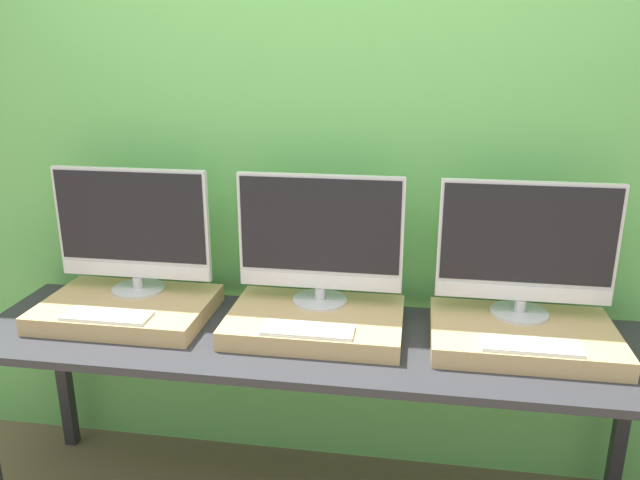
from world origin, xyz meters
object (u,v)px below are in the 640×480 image
monitor_center (320,238)px  keyboard_right (531,345)px  keyboard_center (308,330)px  keyboard_left (107,315)px  monitor_left (133,229)px  monitor_right (526,248)px

monitor_center → keyboard_right: monitor_center is taller
monitor_center → keyboard_center: monitor_center is taller
keyboard_left → monitor_center: 0.82m
keyboard_center → keyboard_right: (0.74, 0.00, 0.00)m
keyboard_left → keyboard_center: 0.74m
monitor_left → monitor_right: size_ratio=1.00×
monitor_center → monitor_right: bearing=0.0°
keyboard_center → keyboard_right: size_ratio=1.00×
monitor_center → keyboard_center: size_ratio=1.94×
monitor_right → keyboard_left: bearing=-170.0°
keyboard_left → keyboard_center: same height
keyboard_left → keyboard_right: bearing=0.0°
monitor_left → monitor_right: same height
keyboard_right → keyboard_left: bearing=180.0°
keyboard_left → keyboard_right: 1.47m
monitor_left → monitor_center: same height
monitor_right → keyboard_right: 0.36m
monitor_left → keyboard_center: monitor_left is taller
keyboard_center → keyboard_left: bearing=180.0°
monitor_left → monitor_center: size_ratio=1.00×
monitor_left → keyboard_left: 0.36m
keyboard_left → monitor_left: bearing=90.0°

